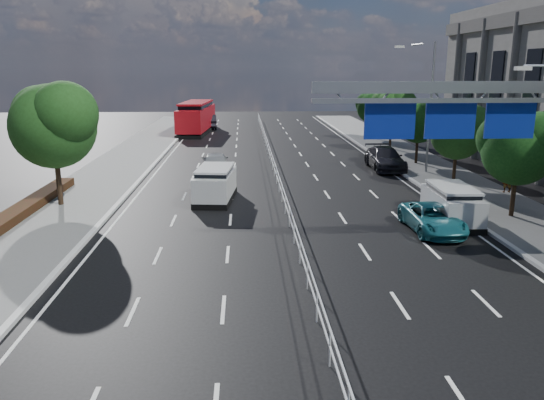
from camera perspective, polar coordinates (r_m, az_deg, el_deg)
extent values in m
cube|color=silver|center=(33.45, 0.57, 3.19)|extent=(0.05, 85.00, 0.05)
cube|color=silver|center=(33.54, 0.56, 2.43)|extent=(0.05, 85.00, 0.05)
cube|color=gray|center=(21.70, 18.07, 11.46)|extent=(10.20, 0.25, 0.45)
cube|color=gray|center=(21.72, 17.96, 10.15)|extent=(10.20, 0.18, 0.18)
cube|color=silver|center=(22.92, 25.39, 12.67)|extent=(0.60, 0.25, 0.15)
cube|color=navy|center=(23.08, 24.22, 7.80)|extent=(2.00, 0.08, 1.40)
cube|color=white|center=(23.12, 24.16, 7.81)|extent=(1.80, 0.02, 1.20)
cube|color=navy|center=(22.09, 18.62, 8.07)|extent=(2.00, 0.08, 1.40)
cube|color=white|center=(22.14, 18.57, 8.08)|extent=(1.80, 0.02, 1.20)
cube|color=navy|center=(21.33, 12.55, 8.27)|extent=(2.00, 0.08, 1.40)
cube|color=white|center=(21.38, 12.52, 8.28)|extent=(1.80, 0.02, 1.20)
cylinder|color=gray|center=(38.60, 16.67, 9.32)|extent=(0.16, 0.16, 9.00)
cylinder|color=gray|center=(38.14, 15.37, 15.83)|extent=(0.10, 2.40, 0.10)
cube|color=silver|center=(37.78, 13.57, 15.73)|extent=(0.60, 0.25, 0.15)
cylinder|color=black|center=(30.48, -22.01, 2.50)|extent=(0.28, 0.28, 3.50)
sphere|color=#1A3D13|center=(30.11, -22.46, 7.33)|extent=(4.40, 4.40, 4.40)
sphere|color=#1A3D13|center=(29.14, -21.37, 8.63)|extent=(3.30, 3.30, 3.30)
sphere|color=#1A3D13|center=(30.94, -23.53, 8.43)|extent=(3.08, 3.08, 3.08)
cylinder|color=black|center=(28.74, 24.56, 0.88)|extent=(0.22, 0.22, 2.80)
sphere|color=black|center=(28.38, 24.99, 4.95)|extent=(3.50, 3.50, 3.50)
sphere|color=black|center=(28.19, 26.86, 5.85)|extent=(2.62, 2.62, 2.62)
sphere|color=black|center=(28.51, 23.50, 6.05)|extent=(2.45, 2.45, 2.45)
cylinder|color=black|center=(35.42, 19.06, 3.60)|extent=(0.22, 0.22, 2.70)
sphere|color=#1A3D13|center=(35.13, 19.32, 6.81)|extent=(3.30, 3.30, 3.30)
sphere|color=#1A3D13|center=(34.88, 20.71, 7.54)|extent=(2.48, 2.48, 2.47)
sphere|color=#1A3D13|center=(35.33, 18.20, 7.64)|extent=(2.31, 2.31, 2.31)
cylinder|color=black|center=(42.37, 15.31, 5.46)|extent=(0.21, 0.21, 2.65)
sphere|color=black|center=(42.13, 15.49, 8.10)|extent=(3.20, 3.20, 3.20)
sphere|color=black|center=(41.84, 16.58, 8.72)|extent=(2.40, 2.40, 2.40)
sphere|color=black|center=(42.38, 14.59, 8.76)|extent=(2.24, 2.24, 2.24)
cylinder|color=black|center=(49.46, 12.63, 6.92)|extent=(0.23, 0.23, 2.85)
sphere|color=#1A3D13|center=(49.25, 12.76, 9.36)|extent=(3.60, 3.60, 3.60)
sphere|color=#1A3D13|center=(48.90, 13.79, 9.94)|extent=(2.70, 2.70, 2.70)
sphere|color=#1A3D13|center=(49.58, 11.91, 9.96)|extent=(2.52, 2.52, 2.52)
cylinder|color=black|center=(56.69, 10.60, 7.78)|extent=(0.21, 0.21, 2.60)
sphere|color=black|center=(56.51, 10.69, 9.72)|extent=(3.10, 3.10, 3.10)
sphere|color=black|center=(56.18, 11.45, 10.19)|extent=(2.32, 2.33, 2.32)
sphere|color=black|center=(56.81, 10.06, 10.19)|extent=(2.17, 2.17, 2.17)
cube|color=black|center=(30.17, -6.09, 0.26)|extent=(2.38, 4.61, 0.32)
cube|color=silver|center=(30.00, -6.13, 1.68)|extent=(2.34, 4.52, 1.31)
cube|color=black|center=(29.86, -6.16, 2.91)|extent=(2.05, 3.30, 0.58)
cube|color=silver|center=(29.81, -6.17, 3.45)|extent=(2.16, 3.56, 0.12)
cylinder|color=black|center=(28.90, -8.09, -0.08)|extent=(0.35, 0.68, 0.65)
cylinder|color=black|center=(28.64, -4.99, -0.12)|extent=(0.35, 0.68, 0.65)
cylinder|color=black|center=(31.64, -7.10, 1.19)|extent=(0.35, 0.68, 0.65)
cylinder|color=black|center=(31.40, -4.27, 1.17)|extent=(0.35, 0.68, 0.65)
cube|color=black|center=(61.84, -8.07, 7.35)|extent=(3.74, 11.95, 0.35)
cube|color=maroon|center=(61.68, -8.12, 8.74)|extent=(3.67, 11.71, 2.39)
cube|color=black|center=(61.58, -8.16, 9.85)|extent=(3.19, 8.48, 1.05)
cube|color=maroon|center=(61.55, -8.18, 10.33)|extent=(3.35, 9.18, 0.21)
cylinder|color=black|center=(58.31, -9.82, 7.06)|extent=(0.36, 0.75, 0.72)
cylinder|color=black|center=(57.90, -7.56, 7.09)|extent=(0.36, 0.75, 0.72)
cylinder|color=black|center=(65.74, -8.53, 7.89)|extent=(0.36, 0.75, 0.72)
cylinder|color=black|center=(65.38, -6.52, 7.92)|extent=(0.36, 0.75, 0.72)
imported|color=#93969A|center=(37.78, -6.13, 4.05)|extent=(2.15, 4.72, 1.57)
imported|color=black|center=(65.98, -6.83, 8.39)|extent=(2.23, 5.24, 1.68)
cube|color=black|center=(27.23, 18.65, -1.97)|extent=(1.99, 4.39, 0.30)
cube|color=#A6A8AD|center=(27.05, 18.77, -0.52)|extent=(1.95, 4.31, 1.22)
cube|color=black|center=(26.91, 18.87, 0.75)|extent=(1.76, 3.11, 0.54)
cube|color=#A6A8AD|center=(26.85, 18.91, 1.31)|extent=(1.84, 3.37, 0.11)
cylinder|color=black|center=(25.67, 18.11, -2.53)|extent=(0.28, 0.62, 0.61)
cylinder|color=black|center=(26.21, 21.24, -2.46)|extent=(0.28, 0.62, 0.61)
cylinder|color=black|center=(28.23, 16.29, -0.91)|extent=(0.28, 0.62, 0.61)
cylinder|color=black|center=(28.72, 19.17, -0.88)|extent=(0.28, 0.62, 0.61)
imported|color=#18626E|center=(25.34, 16.87, -1.91)|extent=(2.17, 4.49, 1.23)
imported|color=black|center=(40.01, 12.06, 4.40)|extent=(2.31, 5.53, 1.60)
imported|color=gray|center=(34.12, 24.01, 2.15)|extent=(0.63, 0.43, 1.70)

